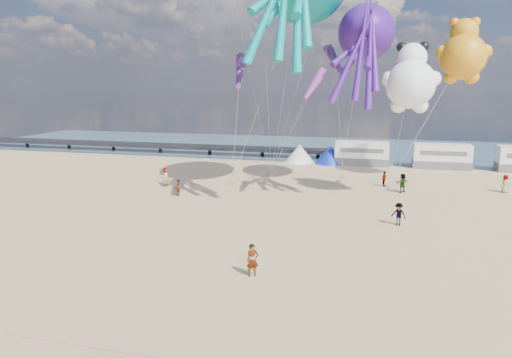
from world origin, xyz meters
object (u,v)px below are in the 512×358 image
at_px(motorhome_0, 362,153).
at_px(beachgoer_0, 505,184).
at_px(standing_person, 253,260).
at_px(kite_panda, 411,84).
at_px(sandbag_a, 232,184).
at_px(kite_octopus_purple, 366,33).
at_px(beachgoer_4, 402,183).
at_px(kite_teddy_orange, 463,57).
at_px(sandbag_e, 271,174).
at_px(beachgoer_5, 178,188).
at_px(windsock_right, 314,85).
at_px(beachgoer_2, 399,214).
at_px(tent_blue, 330,154).
at_px(sandbag_b, 338,182).
at_px(tent_white, 299,153).
at_px(windsock_left, 240,72).
at_px(motorhome_1, 442,156).
at_px(beachgoer_6, 165,176).
at_px(sandbag_d, 344,177).
at_px(beachgoer_3, 384,179).
at_px(sandbag_c, 387,187).
at_px(windsock_mid, 335,61).

distance_m(motorhome_0, beachgoer_0, 18.30).
relative_size(standing_person, kite_panda, 0.26).
height_order(sandbag_a, kite_octopus_purple, kite_octopus_purple).
bearing_deg(sandbag_a, standing_person, -69.63).
bearing_deg(beachgoer_4, kite_teddy_orange, -177.67).
bearing_deg(beachgoer_4, sandbag_e, -62.10).
distance_m(beachgoer_0, beachgoer_5, 30.82).
relative_size(beachgoer_5, windsock_right, 0.33).
xyz_separation_m(beachgoer_2, kite_octopus_purple, (-3.19, 11.45, 13.87)).
bearing_deg(kite_teddy_orange, tent_blue, 121.06).
relative_size(sandbag_b, sandbag_e, 1.00).
relative_size(motorhome_0, tent_white, 1.65).
height_order(tent_blue, sandbag_b, tent_blue).
relative_size(motorhome_0, windsock_left, 0.89).
bearing_deg(windsock_left, kite_teddy_orange, 15.19).
distance_m(motorhome_1, sandbag_a, 26.88).
bearing_deg(windsock_left, beachgoer_0, 5.00).
bearing_deg(windsock_right, beachgoer_6, 179.64).
distance_m(sandbag_a, sandbag_d, 12.72).
bearing_deg(motorhome_0, beachgoer_6, -137.90).
bearing_deg(sandbag_d, kite_octopus_purple, -70.73).
height_order(beachgoer_3, sandbag_e, beachgoer_3).
distance_m(beachgoer_4, kite_teddy_orange, 13.82).
bearing_deg(sandbag_d, motorhome_1, 38.32).
bearing_deg(windsock_right, kite_panda, 30.65).
bearing_deg(kite_teddy_orange, beachgoer_5, -178.78).
bearing_deg(windsock_right, beachgoer_0, 39.01).
distance_m(beachgoer_0, beachgoer_6, 33.01).
relative_size(tent_white, sandbag_c, 8.00).
xyz_separation_m(beachgoer_5, sandbag_e, (6.16, 11.68, -0.65)).
relative_size(beachgoer_3, beachgoer_4, 0.82).
bearing_deg(windsock_right, windsock_mid, 93.29).
bearing_deg(beachgoer_2, tent_blue, 127.27).
relative_size(beachgoer_0, kite_teddy_orange, 0.23).
bearing_deg(beachgoer_3, standing_person, -167.51).
xyz_separation_m(beachgoer_6, windsock_mid, (16.45, 2.85, 11.36)).
bearing_deg(sandbag_a, beachgoer_0, 7.09).
distance_m(windsock_mid, windsock_right, 6.87).
height_order(beachgoer_5, kite_teddy_orange, kite_teddy_orange).
bearing_deg(kite_teddy_orange, beachgoer_3, 177.66).
xyz_separation_m(sandbag_e, windsock_right, (6.08, -11.23, 9.92)).
xyz_separation_m(motorhome_1, tent_blue, (-13.50, 0.00, -0.30)).
bearing_deg(standing_person, tent_blue, 57.36).
xyz_separation_m(beachgoer_3, windsock_right, (-6.19, -8.59, 9.28)).
relative_size(sandbag_c, windsock_left, 0.07).
relative_size(motorhome_1, kite_octopus_purple, 0.57).
height_order(windsock_left, windsock_right, windsock_left).
relative_size(beachgoer_3, beachgoer_5, 0.99).
relative_size(tent_blue, standing_person, 2.24).
height_order(sandbag_d, sandbag_e, same).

